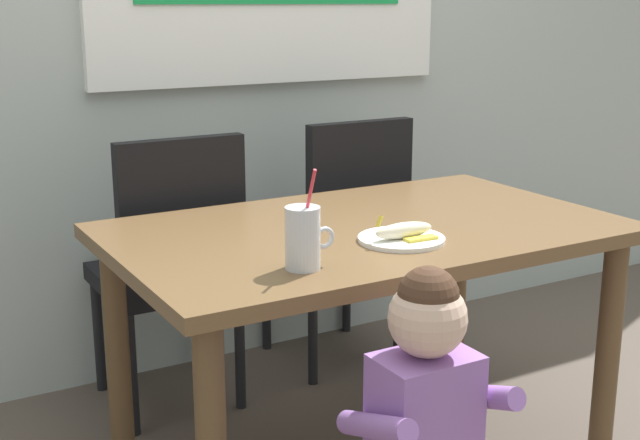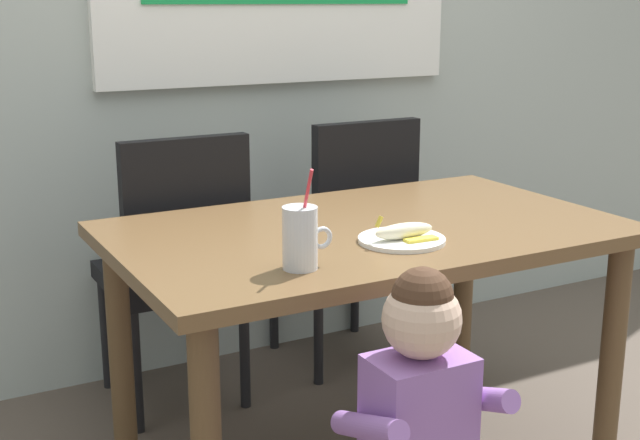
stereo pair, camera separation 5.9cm
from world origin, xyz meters
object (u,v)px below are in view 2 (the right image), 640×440
Objects in this scene: milk_cup at (301,241)px; peeled_banana at (405,231)px; dining_table at (367,261)px; dining_chair_right at (350,229)px; toddler_standing at (419,406)px; dining_chair_left at (177,257)px; snack_plate at (402,240)px.

peeled_banana is at bearing 10.95° from milk_cup.
dining_table is 1.48× the size of dining_chair_right.
peeled_banana is (-0.01, -0.20, 0.14)m from dining_table.
peeled_banana is at bearing 60.75° from toddler_standing.
milk_cup is at bearing -169.05° from peeled_banana.
dining_table is at bearing 68.76° from toddler_standing.
dining_table is 1.69× the size of toddler_standing.
snack_plate is at bearing 112.13° from dining_chair_left.
dining_chair_left is at bearing 118.28° from dining_table.
milk_cup reaches higher than toddler_standing.
toddler_standing is at bearing -119.25° from peeled_banana.
milk_cup reaches higher than dining_chair_left.
dining_chair_left is 0.69m from dining_chair_right.
dining_chair_right is (0.69, 0.04, 0.00)m from dining_chair_left.
peeled_banana is (0.34, 0.07, -0.04)m from milk_cup.
dining_chair_left reaches higher than snack_plate.
dining_chair_left reaches higher than toddler_standing.
toddler_standing is at bearing 95.08° from dining_chair_left.
dining_chair_left is 1.25m from toddler_standing.
dining_chair_right is at bearing 68.26° from peeled_banana.
toddler_standing is 3.40× the size of milk_cup.
toddler_standing is at bearing -111.24° from dining_table.
dining_table is 0.74m from dining_chair_left.
peeled_banana is (-0.35, -0.88, 0.25)m from dining_chair_right.
dining_table is at bearing 87.86° from peeled_banana.
dining_chair_right is 1.41m from toddler_standing.
dining_chair_right is 0.98m from peeled_banana.
milk_cup is 0.35m from peeled_banana.
dining_table is 8.19× the size of peeled_banana.
toddler_standing is 4.84× the size of peeled_banana.
toddler_standing reaches higher than dining_table.
dining_chair_right is at bearing -176.64° from dining_chair_left.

